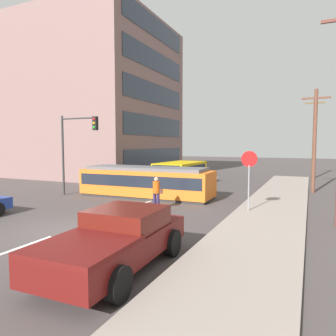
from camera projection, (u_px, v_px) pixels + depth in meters
ground_plane at (172, 194)px, 21.06m from camera, size 120.00×120.00×0.00m
sidewalk_curb_right at (269, 214)px, 14.60m from camera, size 3.20×36.00×0.14m
lane_stripe_0 at (23, 246)px, 10.18m from camera, size 0.16×2.40×0.01m
lane_stripe_1 at (99, 220)px, 13.81m from camera, size 0.16×2.40×0.01m
lane_stripe_2 at (143, 204)px, 17.43m from camera, size 0.16×2.40×0.01m
lane_stripe_3 at (193, 186)px, 24.83m from camera, size 0.16×2.40×0.01m
lane_stripe_4 at (214, 178)px, 30.27m from camera, size 0.16×2.40×0.01m
corner_building at (89, 102)px, 34.43m from camera, size 16.65×14.25×16.00m
streetcar_tram at (146, 181)px, 19.71m from camera, size 8.54×2.73×1.91m
city_bus at (181, 173)px, 24.66m from camera, size 2.66×5.28×1.91m
pedestrian_crossing at (156, 191)px, 15.90m from camera, size 0.51×0.36×1.67m
pickup_truck_parked at (117, 239)px, 8.35m from camera, size 2.37×5.05×1.55m
stop_sign at (249, 168)px, 14.91m from camera, size 0.76×0.07×2.88m
traffic_light_mast at (76, 140)px, 19.86m from camera, size 2.87×0.33×5.17m
utility_pole_mid at (315, 139)px, 21.15m from camera, size 1.80×0.24×7.04m
utility_pole_far at (314, 136)px, 29.60m from camera, size 1.80×0.24×7.82m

